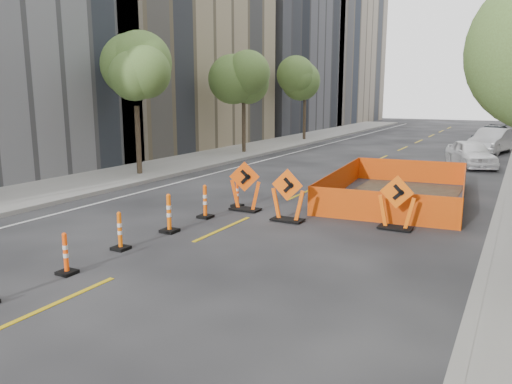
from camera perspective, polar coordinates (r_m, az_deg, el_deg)
The scene contains 19 objects.
ground_plane at distance 11.62m, azimuth -14.38°, elevation -8.76°, with size 140.00×140.00×0.00m, color black.
sidewalk_left at distance 26.19m, azimuth -11.24°, elevation 2.67°, with size 4.00×90.00×0.15m, color gray.
bld_left_d at distance 53.23m, azimuth 0.81°, elevation 14.65°, with size 12.00×16.00×14.00m, color #4C4C51.
bld_left_e at distance 68.39m, azimuth 7.44°, elevation 16.35°, with size 12.00×20.00×20.00m, color gray.
tree_l_b at distance 24.00m, azimuth -13.62°, elevation 12.47°, with size 2.80×2.80×5.95m.
tree_l_c at distance 32.17m, azimuth -1.43°, elevation 12.41°, with size 2.80×2.80×5.95m.
tree_l_d at distance 41.16m, azimuth 5.63°, elevation 12.12°, with size 2.80×2.80×5.95m.
channelizer_2 at distance 11.71m, azimuth -20.93°, elevation -6.58°, with size 0.37×0.37×0.95m, color #FF4A0A, non-canonical shape.
channelizer_3 at distance 13.06m, azimuth -15.30°, elevation -4.29°, with size 0.39×0.39×0.99m, color #E55C09, non-canonical shape.
channelizer_4 at distance 14.35m, azimuth -9.92°, elevation -2.39°, with size 0.44×0.44×1.12m, color #EE5E0A, non-canonical shape.
channelizer_5 at distance 15.84m, azimuth -5.85°, elevation -1.07°, with size 0.42×0.42×1.07m, color #EA5309, non-canonical shape.
channelizer_6 at distance 17.36m, azimuth -2.16°, elevation -0.18°, with size 0.36×0.36×0.92m, color #F64A0A, non-canonical shape.
chevron_sign_left at distance 16.68m, azimuth -1.24°, elevation 0.66°, with size 1.11×0.67×1.67m, color #F1510A, non-canonical shape.
chevron_sign_center at distance 15.31m, azimuth 3.65°, elevation -0.37°, with size 1.10×0.66×1.65m, color #FF5A0A, non-canonical shape.
chevron_sign_right at distance 14.93m, azimuth 15.78°, elevation -1.17°, with size 1.07×0.64×1.60m, color #FD600A, non-canonical shape.
safety_fence at distance 19.42m, azimuth 15.90°, elevation 0.70°, with size 4.57×7.78×0.97m, color #F55E0C, non-canonical shape.
parked_car_near at distance 28.94m, azimuth 23.34°, elevation 4.06°, with size 1.70×4.22×1.44m, color white.
parked_car_mid at distance 36.09m, azimuth 25.37°, elevation 5.29°, with size 1.70×4.88×1.61m, color #9FA0A4.
parked_car_far at distance 41.67m, azimuth 25.39°, elevation 5.87°, with size 2.07×5.10×1.48m, color black.
Camera 1 is at (7.51, -7.95, 3.92)m, focal length 35.00 mm.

